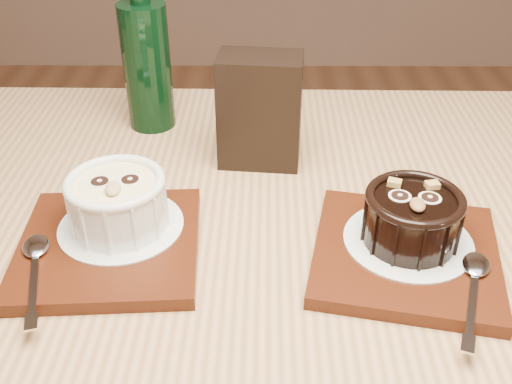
% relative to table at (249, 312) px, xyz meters
% --- Properties ---
extents(table, '(1.21, 0.82, 0.75)m').
position_rel_table_xyz_m(table, '(0.00, 0.00, 0.00)').
color(table, '#9C6E44').
rests_on(table, ground).
extents(tray_left, '(0.19, 0.19, 0.01)m').
position_rel_table_xyz_m(tray_left, '(-0.14, -0.00, 0.10)').
color(tray_left, '#461B0B').
rests_on(tray_left, table).
extents(doily_left, '(0.13, 0.13, 0.00)m').
position_rel_table_xyz_m(doily_left, '(-0.13, 0.02, 0.11)').
color(doily_left, white).
rests_on(doily_left, tray_left).
extents(ramekin_white, '(0.10, 0.10, 0.06)m').
position_rel_table_xyz_m(ramekin_white, '(-0.13, 0.02, 0.14)').
color(ramekin_white, white).
rests_on(ramekin_white, doily_left).
extents(spoon_left, '(0.06, 0.14, 0.01)m').
position_rel_table_xyz_m(spoon_left, '(-0.20, -0.05, 0.11)').
color(spoon_left, silver).
rests_on(spoon_left, tray_left).
extents(tray_right, '(0.21, 0.21, 0.01)m').
position_rel_table_xyz_m(tray_right, '(0.16, -0.02, 0.10)').
color(tray_right, '#461B0B').
rests_on(tray_right, table).
extents(doily_right, '(0.13, 0.13, 0.00)m').
position_rel_table_xyz_m(doily_right, '(0.16, -0.00, 0.11)').
color(doily_right, white).
rests_on(doily_right, tray_right).
extents(ramekin_dark, '(0.10, 0.10, 0.06)m').
position_rel_table_xyz_m(ramekin_dark, '(0.16, -0.00, 0.14)').
color(ramekin_dark, black).
rests_on(ramekin_dark, doily_right).
extents(spoon_right, '(0.07, 0.13, 0.01)m').
position_rel_table_xyz_m(spoon_right, '(0.21, -0.08, 0.11)').
color(spoon_right, silver).
rests_on(spoon_right, tray_right).
extents(condiment_stand, '(0.11, 0.07, 0.14)m').
position_rel_table_xyz_m(condiment_stand, '(0.01, 0.18, 0.16)').
color(condiment_stand, black).
rests_on(condiment_stand, table).
extents(green_bottle, '(0.06, 0.06, 0.24)m').
position_rel_table_xyz_m(green_bottle, '(-0.14, 0.28, 0.18)').
color(green_bottle, black).
rests_on(green_bottle, table).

